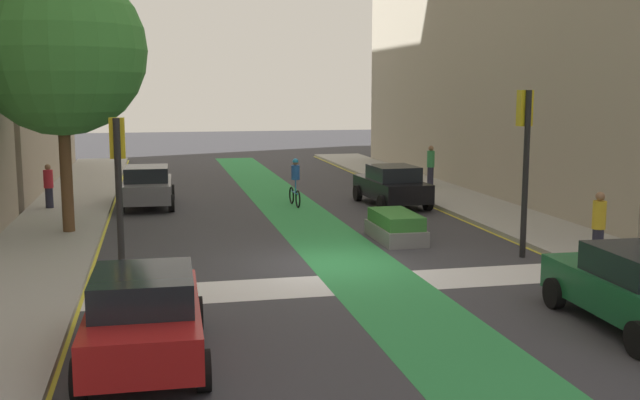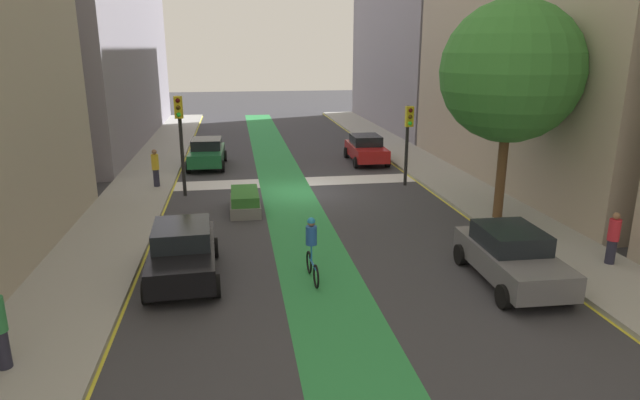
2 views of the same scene
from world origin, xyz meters
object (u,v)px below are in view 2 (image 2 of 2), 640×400
Objects in this scene: car_red_left_near at (366,149)px; street_tree_near at (511,72)px; traffic_signal_near_right at (180,127)px; car_grey_left_far at (511,256)px; car_green_right_near at (207,153)px; pedestrian_sidewalk_right_a at (155,168)px; pedestrian_sidewalk_left_a at (613,238)px; car_black_right_far at (183,252)px; traffic_signal_near_left at (408,130)px; cyclist_in_lane at (312,248)px; median_planter at (245,202)px.

street_tree_near is at bearing 101.83° from car_red_left_near.
traffic_signal_near_right is 11.76m from car_red_left_near.
street_tree_near is (-12.29, 5.58, 2.50)m from traffic_signal_near_right.
car_red_left_near is 1.00× the size of car_grey_left_far.
traffic_signal_near_right reaches higher than car_green_right_near.
traffic_signal_near_right is 14.97m from car_grey_left_far.
pedestrian_sidewalk_right_a reaches higher than car_red_left_near.
pedestrian_sidewalk_left_a is at bearing 103.62° from street_tree_near.
car_black_right_far is 2.65× the size of pedestrian_sidewalk_left_a.
car_black_right_far is (9.75, 9.36, -1.91)m from traffic_signal_near_left.
traffic_signal_near_right is at bearing -37.85° from pedestrian_sidewalk_left_a.
car_green_right_near is at bearing -45.53° from street_tree_near.
car_black_right_far is at bearing 17.13° from street_tree_near.
car_green_right_near is at bearing -1.42° from car_red_left_near.
cyclist_in_lane is 0.72× the size of median_planter.
pedestrian_sidewalk_left_a is at bearing 141.32° from pedestrian_sidewalk_right_a.
car_black_right_far is 6.66m from median_planter.
pedestrian_sidewalk_right_a is (2.16, 4.72, 0.26)m from car_green_right_near.
car_red_left_near is at bearing -77.64° from pedestrian_sidewalk_left_a.
car_grey_left_far is (-0.07, 16.87, 0.00)m from car_red_left_near.
traffic_signal_near_left is 1.49× the size of median_planter.
car_red_left_near is 12.71m from street_tree_near.
car_green_right_near is 20.93m from pedestrian_sidewalk_left_a.
street_tree_near is at bearing -162.87° from car_black_right_far.
car_green_right_near is 1.00× the size of car_black_right_far.
traffic_signal_near_left is 2.17× the size of pedestrian_sidewalk_right_a.
car_red_left_near is 16.79m from pedestrian_sidewalk_left_a.
traffic_signal_near_right is at bearing 134.22° from pedestrian_sidewalk_right_a.
car_black_right_far is 2.30× the size of cyclist_in_lane.
traffic_signal_near_right is 2.53× the size of pedestrian_sidewalk_right_a.
pedestrian_sidewalk_right_a reaches higher than car_green_right_near.
traffic_signal_near_right reaches higher than traffic_signal_near_left.
pedestrian_sidewalk_right_a is 5.87m from median_planter.
pedestrian_sidewalk_left_a is 6.86m from street_tree_near.
traffic_signal_near_right is at bearing -24.41° from street_tree_near.
cyclist_in_lane is (6.08, 10.06, -1.74)m from traffic_signal_near_left.
median_planter is (-1.88, 8.94, -0.40)m from car_green_right_near.
traffic_signal_near_right reaches higher than pedestrian_sidewalk_right_a.
car_green_right_near is at bearing -78.14° from median_planter.
pedestrian_sidewalk_right_a is 0.22× the size of street_tree_near.
car_red_left_near is at bearing -158.25° from pedestrian_sidewalk_right_a.
pedestrian_sidewalk_left_a is (-14.87, 11.90, -0.09)m from pedestrian_sidewalk_right_a.
traffic_signal_near_right reaches higher than car_grey_left_far.
car_grey_left_far is at bearing 132.53° from pedestrian_sidewalk_right_a.
traffic_signal_near_left is 0.48× the size of street_tree_near.
car_red_left_near is at bearing -121.29° from car_black_right_far.
pedestrian_sidewalk_left_a reaches higher than car_grey_left_far.
street_tree_near reaches higher than cyclist_in_lane.
pedestrian_sidewalk_left_a is (-13.47, 10.47, -2.16)m from traffic_signal_near_right.
traffic_signal_near_left is at bearing -178.78° from traffic_signal_near_right.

